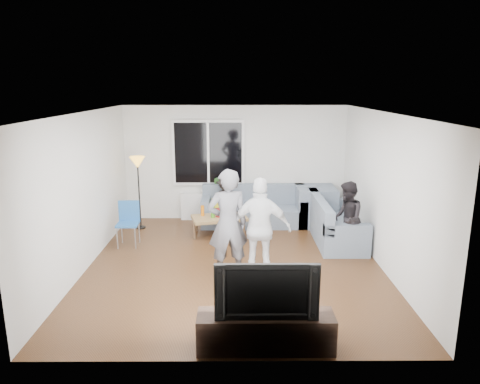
{
  "coord_description": "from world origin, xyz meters",
  "views": [
    {
      "loc": [
        0.06,
        -7.12,
        3.03
      ],
      "look_at": [
        0.1,
        0.6,
        1.15
      ],
      "focal_mm": 32.93,
      "sensor_mm": 36.0,
      "label": 1
    }
  ],
  "objects_px": {
    "coffee_table": "(219,226)",
    "player_right": "(261,228)",
    "sofa_right_section": "(336,220)",
    "spectator_right": "(347,219)",
    "television": "(266,288)",
    "side_chair": "(128,225)",
    "spectator_back": "(225,200)",
    "sofa_back_section": "(254,206)",
    "player_left": "(228,224)",
    "floor_lamp": "(139,193)",
    "tv_console": "(266,331)"
  },
  "relations": [
    {
      "from": "player_right",
      "to": "spectator_right",
      "type": "height_order",
      "value": "player_right"
    },
    {
      "from": "sofa_back_section",
      "to": "player_right",
      "type": "xyz_separation_m",
      "value": [
        0.01,
        -2.74,
        0.39
      ]
    },
    {
      "from": "coffee_table",
      "to": "player_left",
      "type": "height_order",
      "value": "player_left"
    },
    {
      "from": "coffee_table",
      "to": "spectator_back",
      "type": "height_order",
      "value": "spectator_back"
    },
    {
      "from": "player_right",
      "to": "spectator_back",
      "type": "relative_size",
      "value": 1.5
    },
    {
      "from": "floor_lamp",
      "to": "spectator_right",
      "type": "relative_size",
      "value": 1.14
    },
    {
      "from": "floor_lamp",
      "to": "spectator_right",
      "type": "xyz_separation_m",
      "value": [
        4.07,
        -1.57,
        -0.1
      ]
    },
    {
      "from": "coffee_table",
      "to": "player_right",
      "type": "distance_m",
      "value": 2.24
    },
    {
      "from": "floor_lamp",
      "to": "television",
      "type": "height_order",
      "value": "floor_lamp"
    },
    {
      "from": "side_chair",
      "to": "spectator_back",
      "type": "bearing_deg",
      "value": 35.19
    },
    {
      "from": "coffee_table",
      "to": "side_chair",
      "type": "distance_m",
      "value": 1.85
    },
    {
      "from": "player_left",
      "to": "spectator_right",
      "type": "relative_size",
      "value": 1.3
    },
    {
      "from": "sofa_back_section",
      "to": "sofa_right_section",
      "type": "height_order",
      "value": "same"
    },
    {
      "from": "side_chair",
      "to": "coffee_table",
      "type": "bearing_deg",
      "value": 18.2
    },
    {
      "from": "coffee_table",
      "to": "player_left",
      "type": "xyz_separation_m",
      "value": [
        0.22,
        -2.01,
        0.69
      ]
    },
    {
      "from": "tv_console",
      "to": "television",
      "type": "bearing_deg",
      "value": 0.0
    },
    {
      "from": "sofa_right_section",
      "to": "tv_console",
      "type": "height_order",
      "value": "sofa_right_section"
    },
    {
      "from": "tv_console",
      "to": "television",
      "type": "relative_size",
      "value": 1.36
    },
    {
      "from": "sofa_right_section",
      "to": "spectator_right",
      "type": "height_order",
      "value": "spectator_right"
    },
    {
      "from": "coffee_table",
      "to": "side_chair",
      "type": "relative_size",
      "value": 1.28
    },
    {
      "from": "player_right",
      "to": "spectator_back",
      "type": "bearing_deg",
      "value": -69.54
    },
    {
      "from": "sofa_right_section",
      "to": "coffee_table",
      "type": "bearing_deg",
      "value": 82.54
    },
    {
      "from": "player_right",
      "to": "floor_lamp",
      "type": "bearing_deg",
      "value": -37.75
    },
    {
      "from": "sofa_right_section",
      "to": "player_right",
      "type": "height_order",
      "value": "player_right"
    },
    {
      "from": "player_right",
      "to": "spectator_right",
      "type": "xyz_separation_m",
      "value": [
        1.6,
        0.91,
        -0.13
      ]
    },
    {
      "from": "spectator_back",
      "to": "television",
      "type": "distance_m",
      "value": 4.84
    },
    {
      "from": "player_left",
      "to": "spectator_back",
      "type": "bearing_deg",
      "value": -100.32
    },
    {
      "from": "spectator_right",
      "to": "tv_console",
      "type": "relative_size",
      "value": 0.85
    },
    {
      "from": "player_right",
      "to": "spectator_right",
      "type": "relative_size",
      "value": 1.2
    },
    {
      "from": "floor_lamp",
      "to": "spectator_back",
      "type": "height_order",
      "value": "floor_lamp"
    },
    {
      "from": "sofa_back_section",
      "to": "floor_lamp",
      "type": "relative_size",
      "value": 1.47
    },
    {
      "from": "player_left",
      "to": "spectator_back",
      "type": "height_order",
      "value": "player_left"
    },
    {
      "from": "tv_console",
      "to": "sofa_back_section",
      "type": "bearing_deg",
      "value": 89.65
    },
    {
      "from": "player_right",
      "to": "sofa_right_section",
      "type": "bearing_deg",
      "value": -125.48
    },
    {
      "from": "spectator_back",
      "to": "television",
      "type": "bearing_deg",
      "value": -92.6
    },
    {
      "from": "coffee_table",
      "to": "television",
      "type": "distance_m",
      "value": 4.15
    },
    {
      "from": "floor_lamp",
      "to": "sofa_back_section",
      "type": "bearing_deg",
      "value": 5.92
    },
    {
      "from": "sofa_right_section",
      "to": "television",
      "type": "bearing_deg",
      "value": 156.39
    },
    {
      "from": "player_left",
      "to": "player_right",
      "type": "xyz_separation_m",
      "value": [
        0.52,
        -0.01,
        -0.07
      ]
    },
    {
      "from": "television",
      "to": "player_left",
      "type": "bearing_deg",
      "value": 103.3
    },
    {
      "from": "sofa_right_section",
      "to": "player_right",
      "type": "relative_size",
      "value": 1.22
    },
    {
      "from": "sofa_back_section",
      "to": "player_left",
      "type": "distance_m",
      "value": 2.82
    },
    {
      "from": "spectator_right",
      "to": "spectator_back",
      "type": "height_order",
      "value": "spectator_right"
    },
    {
      "from": "sofa_right_section",
      "to": "tv_console",
      "type": "bearing_deg",
      "value": 156.39
    },
    {
      "from": "floor_lamp",
      "to": "television",
      "type": "bearing_deg",
      "value": -61.68
    },
    {
      "from": "player_left",
      "to": "spectator_right",
      "type": "bearing_deg",
      "value": -169.77
    },
    {
      "from": "side_chair",
      "to": "tv_console",
      "type": "xyz_separation_m",
      "value": [
        2.43,
        -3.43,
        -0.21
      ]
    },
    {
      "from": "floor_lamp",
      "to": "player_left",
      "type": "bearing_deg",
      "value": -51.76
    },
    {
      "from": "coffee_table",
      "to": "television",
      "type": "xyz_separation_m",
      "value": [
        0.7,
        -4.05,
        0.58
      ]
    },
    {
      "from": "coffee_table",
      "to": "floor_lamp",
      "type": "relative_size",
      "value": 0.71
    }
  ]
}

